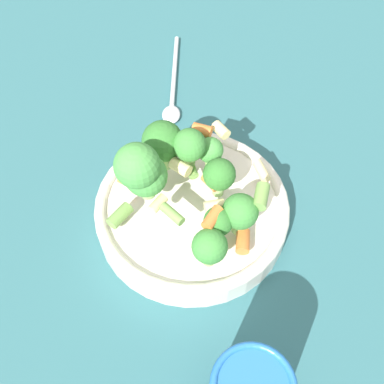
{
  "coord_description": "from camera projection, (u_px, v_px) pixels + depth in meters",
  "views": [
    {
      "loc": [
        -0.13,
        0.26,
        0.46
      ],
      "look_at": [
        0.0,
        0.0,
        0.06
      ],
      "focal_mm": 42.0,
      "sensor_mm": 36.0,
      "label": 1
    }
  ],
  "objects": [
    {
      "name": "bowl",
      "position": [
        192.0,
        209.0,
        0.53
      ],
      "size": [
        0.23,
        0.23,
        0.04
      ],
      "color": "silver",
      "rests_on": "ground_plane"
    },
    {
      "name": "ground_plane",
      "position": [
        192.0,
        218.0,
        0.55
      ],
      "size": [
        3.0,
        3.0,
        0.0
      ],
      "primitive_type": "plane",
      "color": "#2D6066"
    },
    {
      "name": "pasta_salad",
      "position": [
        182.0,
        176.0,
        0.47
      ],
      "size": [
        0.17,
        0.17,
        0.1
      ],
      "color": "#8CB766",
      "rests_on": "bowl"
    },
    {
      "name": "spoon",
      "position": [
        173.0,
        93.0,
        0.67
      ],
      "size": [
        0.1,
        0.19,
        0.01
      ],
      "rotation": [
        0.0,
        0.0,
        8.28
      ],
      "color": "silver",
      "rests_on": "ground_plane"
    }
  ]
}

